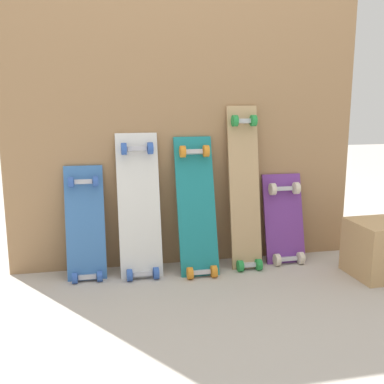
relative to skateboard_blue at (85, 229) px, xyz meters
name	(u,v)px	position (x,y,z in m)	size (l,w,h in m)	color
ground_plane	(189,264)	(0.58, 0.05, -0.26)	(12.00, 12.00, 0.00)	#B2AAA0
plywood_wall_panel	(187,122)	(0.58, 0.12, 0.56)	(2.00, 0.04, 1.64)	#99724C
skateboard_blue	(85,229)	(0.00, 0.00, 0.00)	(0.21, 0.23, 0.67)	#386BAD
skateboard_white	(139,211)	(0.29, -0.01, 0.09)	(0.23, 0.26, 0.83)	silver
skateboard_teal	(197,211)	(0.61, -0.04, 0.07)	(0.21, 0.30, 0.81)	#197A7F
skateboard_natural	(245,193)	(0.89, -0.01, 0.16)	(0.18, 0.25, 0.98)	tan
skateboard_purple	(284,224)	(1.15, 0.01, -0.04)	(0.24, 0.21, 0.58)	#6B338C
wooden_crate	(380,249)	(1.56, -0.33, -0.11)	(0.30, 0.30, 0.30)	tan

